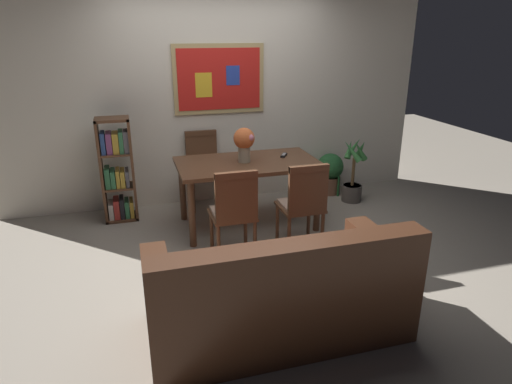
{
  "coord_description": "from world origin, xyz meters",
  "views": [
    {
      "loc": [
        -1.08,
        -3.82,
        2.06
      ],
      "look_at": [
        -0.01,
        -0.14,
        0.65
      ],
      "focal_mm": 31.23,
      "sensor_mm": 36.0,
      "label": 1
    }
  ],
  "objects_px": {
    "dining_chair_far_left": "(203,163)",
    "dining_chair_near_left": "(234,208)",
    "flower_vase": "(244,141)",
    "tv_remote": "(284,155)",
    "potted_palm": "(353,176)",
    "dining_table": "(248,170)",
    "leather_couch": "(279,296)",
    "dining_chair_near_right": "(303,200)",
    "potted_ivy": "(330,172)",
    "bookshelf": "(117,172)"
  },
  "relations": [
    {
      "from": "potted_palm",
      "to": "flower_vase",
      "type": "relative_size",
      "value": 2.25
    },
    {
      "from": "dining_chair_far_left",
      "to": "flower_vase",
      "type": "distance_m",
      "value": 0.91
    },
    {
      "from": "leather_couch",
      "to": "tv_remote",
      "type": "bearing_deg",
      "value": 69.79
    },
    {
      "from": "dining_chair_near_left",
      "to": "flower_vase",
      "type": "bearing_deg",
      "value": 68.57
    },
    {
      "from": "dining_table",
      "to": "dining_chair_near_left",
      "type": "bearing_deg",
      "value": -113.84
    },
    {
      "from": "dining_chair_far_left",
      "to": "dining_chair_near_left",
      "type": "relative_size",
      "value": 1.0
    },
    {
      "from": "dining_table",
      "to": "dining_chair_near_right",
      "type": "relative_size",
      "value": 1.65
    },
    {
      "from": "potted_palm",
      "to": "tv_remote",
      "type": "height_order",
      "value": "potted_palm"
    },
    {
      "from": "dining_chair_far_left",
      "to": "flower_vase",
      "type": "height_order",
      "value": "flower_vase"
    },
    {
      "from": "bookshelf",
      "to": "flower_vase",
      "type": "distance_m",
      "value": 1.48
    },
    {
      "from": "dining_chair_near_right",
      "to": "leather_couch",
      "type": "height_order",
      "value": "dining_chair_near_right"
    },
    {
      "from": "dining_chair_near_right",
      "to": "tv_remote",
      "type": "xyz_separation_m",
      "value": [
        0.11,
        0.86,
        0.2
      ]
    },
    {
      "from": "dining_chair_far_left",
      "to": "leather_couch",
      "type": "distance_m",
      "value": 2.65
    },
    {
      "from": "dining_chair_near_left",
      "to": "leather_couch",
      "type": "relative_size",
      "value": 0.51
    },
    {
      "from": "dining_chair_far_left",
      "to": "potted_palm",
      "type": "height_order",
      "value": "dining_chair_far_left"
    },
    {
      "from": "dining_table",
      "to": "potted_palm",
      "type": "height_order",
      "value": "potted_palm"
    },
    {
      "from": "dining_chair_far_left",
      "to": "bookshelf",
      "type": "relative_size",
      "value": 0.78
    },
    {
      "from": "leather_couch",
      "to": "dining_chair_near_right",
      "type": "bearing_deg",
      "value": 60.94
    },
    {
      "from": "leather_couch",
      "to": "potted_ivy",
      "type": "relative_size",
      "value": 3.08
    },
    {
      "from": "dining_table",
      "to": "flower_vase",
      "type": "height_order",
      "value": "flower_vase"
    },
    {
      "from": "dining_chair_near_left",
      "to": "leather_couch",
      "type": "xyz_separation_m",
      "value": [
        0.05,
        -1.13,
        -0.22
      ]
    },
    {
      "from": "leather_couch",
      "to": "potted_ivy",
      "type": "distance_m",
      "value": 3.04
    },
    {
      "from": "dining_chair_far_left",
      "to": "potted_ivy",
      "type": "bearing_deg",
      "value": -1.93
    },
    {
      "from": "leather_couch",
      "to": "flower_vase",
      "type": "height_order",
      "value": "flower_vase"
    },
    {
      "from": "bookshelf",
      "to": "tv_remote",
      "type": "relative_size",
      "value": 7.51
    },
    {
      "from": "dining_chair_far_left",
      "to": "potted_palm",
      "type": "xyz_separation_m",
      "value": [
        1.81,
        -0.41,
        -0.21
      ]
    },
    {
      "from": "dining_chair_far_left",
      "to": "leather_couch",
      "type": "relative_size",
      "value": 0.51
    },
    {
      "from": "dining_chair_far_left",
      "to": "dining_chair_near_left",
      "type": "xyz_separation_m",
      "value": [
        0.02,
        -1.51,
        0.0
      ]
    },
    {
      "from": "dining_chair_near_left",
      "to": "potted_palm",
      "type": "relative_size",
      "value": 1.11
    },
    {
      "from": "tv_remote",
      "to": "dining_table",
      "type": "bearing_deg",
      "value": -166.81
    },
    {
      "from": "bookshelf",
      "to": "tv_remote",
      "type": "xyz_separation_m",
      "value": [
        1.79,
        -0.46,
        0.18
      ]
    },
    {
      "from": "leather_couch",
      "to": "potted_palm",
      "type": "height_order",
      "value": "leather_couch"
    },
    {
      "from": "flower_vase",
      "to": "tv_remote",
      "type": "relative_size",
      "value": 2.35
    },
    {
      "from": "flower_vase",
      "to": "leather_couch",
      "type": "bearing_deg",
      "value": -97.7
    },
    {
      "from": "dining_chair_near_right",
      "to": "tv_remote",
      "type": "distance_m",
      "value": 0.9
    },
    {
      "from": "dining_table",
      "to": "dining_chair_near_right",
      "type": "height_order",
      "value": "dining_chair_near_right"
    },
    {
      "from": "dining_chair_far_left",
      "to": "flower_vase",
      "type": "relative_size",
      "value": 2.49
    },
    {
      "from": "dining_table",
      "to": "flower_vase",
      "type": "bearing_deg",
      "value": 167.1
    },
    {
      "from": "dining_table",
      "to": "dining_chair_far_left",
      "type": "xyz_separation_m",
      "value": [
        -0.36,
        0.75,
        -0.1
      ]
    },
    {
      "from": "flower_vase",
      "to": "dining_chair_near_left",
      "type": "bearing_deg",
      "value": -111.43
    },
    {
      "from": "dining_chair_near_right",
      "to": "potted_ivy",
      "type": "relative_size",
      "value": 1.56
    },
    {
      "from": "dining_chair_far_left",
      "to": "flower_vase",
      "type": "bearing_deg",
      "value": -66.35
    },
    {
      "from": "potted_palm",
      "to": "flower_vase",
      "type": "bearing_deg",
      "value": -167.51
    },
    {
      "from": "potted_ivy",
      "to": "potted_palm",
      "type": "bearing_deg",
      "value": -67.66
    },
    {
      "from": "leather_couch",
      "to": "potted_palm",
      "type": "distance_m",
      "value": 2.83
    },
    {
      "from": "dining_table",
      "to": "dining_chair_far_left",
      "type": "relative_size",
      "value": 1.65
    },
    {
      "from": "dining_chair_near_right",
      "to": "tv_remote",
      "type": "height_order",
      "value": "dining_chair_near_right"
    },
    {
      "from": "leather_couch",
      "to": "flower_vase",
      "type": "bearing_deg",
      "value": 82.3
    },
    {
      "from": "potted_palm",
      "to": "tv_remote",
      "type": "xyz_separation_m",
      "value": [
        -1.01,
        -0.23,
        0.41
      ]
    },
    {
      "from": "leather_couch",
      "to": "tv_remote",
      "type": "relative_size",
      "value": 11.58
    }
  ]
}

